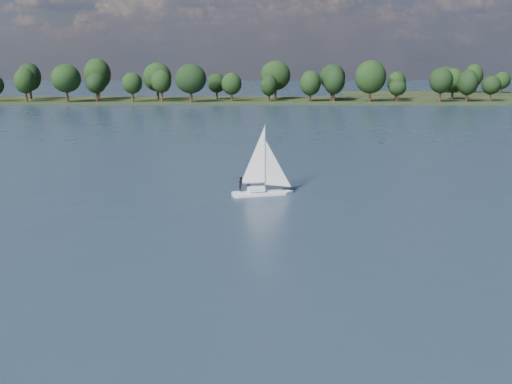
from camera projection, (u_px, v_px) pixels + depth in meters
ground at (210, 138)px, 120.00m from camera, size 700.00×700.00×0.00m
far_shore at (233, 101)px, 229.09m from camera, size 660.00×40.00×1.50m
sailboat at (259, 175)px, 69.08m from camera, size 7.14×3.57×9.05m
treeline at (178, 81)px, 223.82m from camera, size 562.26×73.92×18.39m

